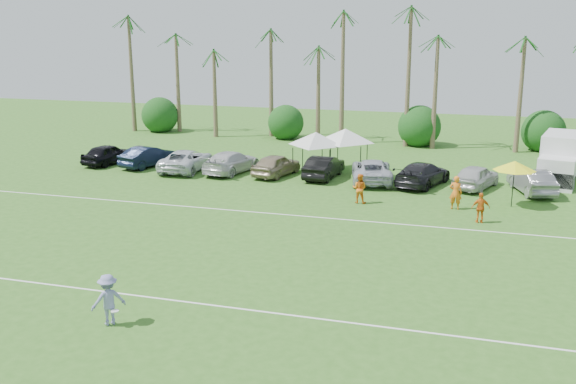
# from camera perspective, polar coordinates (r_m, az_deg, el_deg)

# --- Properties ---
(ground) EXTENTS (120.00, 120.00, 0.00)m
(ground) POSITION_cam_1_polar(r_m,az_deg,el_deg) (23.01, -13.02, -11.24)
(ground) COLOR #32631D
(ground) RESTS_ON ground
(field_lines) EXTENTS (80.00, 12.10, 0.01)m
(field_lines) POSITION_cam_1_polar(r_m,az_deg,el_deg) (29.67, -5.49, -4.98)
(field_lines) COLOR white
(field_lines) RESTS_ON ground
(palm_tree_0) EXTENTS (2.40, 2.40, 8.90)m
(palm_tree_0) POSITION_cam_1_polar(r_m,az_deg,el_deg) (64.77, -14.14, 11.86)
(palm_tree_0) COLOR brown
(palm_tree_0) RESTS_ON ground
(palm_tree_1) EXTENTS (2.40, 2.40, 9.90)m
(palm_tree_1) POSITION_cam_1_polar(r_m,az_deg,el_deg) (62.38, -10.12, 12.79)
(palm_tree_1) COLOR brown
(palm_tree_1) RESTS_ON ground
(palm_tree_2) EXTENTS (2.40, 2.40, 10.90)m
(palm_tree_2) POSITION_cam_1_polar(r_m,az_deg,el_deg) (60.33, -5.77, 13.71)
(palm_tree_2) COLOR brown
(palm_tree_2) RESTS_ON ground
(palm_tree_3) EXTENTS (2.40, 2.40, 11.90)m
(palm_tree_3) POSITION_cam_1_polar(r_m,az_deg,el_deg) (58.95, -2.06, 14.58)
(palm_tree_3) COLOR brown
(palm_tree_3) RESTS_ON ground
(palm_tree_4) EXTENTS (2.40, 2.40, 8.90)m
(palm_tree_4) POSITION_cam_1_polar(r_m,az_deg,el_deg) (57.86, 1.81, 12.03)
(palm_tree_4) COLOR brown
(palm_tree_4) RESTS_ON ground
(palm_tree_5) EXTENTS (2.40, 2.40, 9.90)m
(palm_tree_5) POSITION_cam_1_polar(r_m,az_deg,el_deg) (56.95, 5.81, 12.81)
(palm_tree_5) COLOR brown
(palm_tree_5) RESTS_ON ground
(palm_tree_6) EXTENTS (2.40, 2.40, 10.90)m
(palm_tree_6) POSITION_cam_1_polar(r_m,az_deg,el_deg) (56.33, 9.95, 13.54)
(palm_tree_6) COLOR brown
(palm_tree_6) RESTS_ON ground
(palm_tree_7) EXTENTS (2.40, 2.40, 11.90)m
(palm_tree_7) POSITION_cam_1_polar(r_m,az_deg,el_deg) (56.00, 14.18, 14.19)
(palm_tree_7) COLOR brown
(palm_tree_7) RESTS_ON ground
(palm_tree_8) EXTENTS (2.40, 2.40, 8.90)m
(palm_tree_8) POSITION_cam_1_polar(r_m,az_deg,el_deg) (56.05, 19.22, 11.19)
(palm_tree_8) COLOR brown
(palm_tree_8) RESTS_ON ground
(bush_tree_0) EXTENTS (4.00, 4.00, 4.00)m
(bush_tree_0) POSITION_cam_1_polar(r_m,az_deg,el_deg) (64.66, -11.07, 6.96)
(bush_tree_0) COLOR brown
(bush_tree_0) RESTS_ON ground
(bush_tree_1) EXTENTS (4.00, 4.00, 4.00)m
(bush_tree_1) POSITION_cam_1_polar(r_m,az_deg,el_deg) (59.84, 0.14, 6.65)
(bush_tree_1) COLOR brown
(bush_tree_1) RESTS_ON ground
(bush_tree_2) EXTENTS (4.00, 4.00, 4.00)m
(bush_tree_2) POSITION_cam_1_polar(r_m,az_deg,el_deg) (57.68, 11.73, 6.07)
(bush_tree_2) COLOR brown
(bush_tree_2) RESTS_ON ground
(bush_tree_3) EXTENTS (4.00, 4.00, 4.00)m
(bush_tree_3) POSITION_cam_1_polar(r_m,az_deg,el_deg) (57.76, 21.69, 5.36)
(bush_tree_3) COLOR brown
(bush_tree_3) RESTS_ON ground
(sideline_player_a) EXTENTS (0.74, 0.53, 1.91)m
(sideline_player_a) POSITION_cam_1_polar(r_m,az_deg,el_deg) (36.76, 14.68, -0.05)
(sideline_player_a) COLOR orange
(sideline_player_a) RESTS_ON ground
(sideline_player_b) EXTENTS (0.89, 0.71, 1.73)m
(sideline_player_b) POSITION_cam_1_polar(r_m,az_deg,el_deg) (37.08, 6.37, 0.32)
(sideline_player_b) COLOR orange
(sideline_player_b) RESTS_ON ground
(sideline_player_c) EXTENTS (0.99, 0.56, 1.60)m
(sideline_player_c) POSITION_cam_1_polar(r_m,az_deg,el_deg) (34.58, 16.76, -1.36)
(sideline_player_c) COLOR orange
(sideline_player_c) RESTS_ON ground
(box_truck) EXTENTS (3.42, 6.34, 3.10)m
(box_truck) POSITION_cam_1_polar(r_m,az_deg,el_deg) (45.55, 23.09, 2.89)
(box_truck) COLOR silver
(box_truck) RESTS_ON ground
(canopy_tent_left) EXTENTS (4.03, 4.03, 3.27)m
(canopy_tent_left) POSITION_cam_1_polar(r_m,az_deg,el_deg) (44.82, 2.50, 5.34)
(canopy_tent_left) COLOR black
(canopy_tent_left) RESTS_ON ground
(canopy_tent_right) EXTENTS (4.21, 4.21, 3.41)m
(canopy_tent_right) POSITION_cam_1_polar(r_m,az_deg,el_deg) (45.71, 5.14, 5.63)
(canopy_tent_right) COLOR black
(canopy_tent_right) RESTS_ON ground
(market_umbrella) EXTENTS (2.37, 2.37, 2.64)m
(market_umbrella) POSITION_cam_1_polar(r_m,az_deg,el_deg) (37.93, 19.51, 2.22)
(market_umbrella) COLOR black
(market_umbrella) RESTS_ON ground
(frisbee_player) EXTENTS (1.30, 1.28, 1.79)m
(frisbee_player) POSITION_cam_1_polar(r_m,az_deg,el_deg) (22.79, -15.68, -9.20)
(frisbee_player) COLOR #8082B5
(frisbee_player) RESTS_ON ground
(parked_car_0) EXTENTS (2.51, 4.67, 1.51)m
(parked_car_0) POSITION_cam_1_polar(r_m,az_deg,el_deg) (49.47, -15.70, 3.27)
(parked_car_0) COLOR black
(parked_car_0) RESTS_ON ground
(parked_car_1) EXTENTS (2.82, 4.84, 1.51)m
(parked_car_1) POSITION_cam_1_polar(r_m,az_deg,el_deg) (47.85, -12.33, 3.11)
(parked_car_1) COLOR black
(parked_car_1) RESTS_ON ground
(parked_car_2) EXTENTS (2.74, 5.53, 1.51)m
(parked_car_2) POSITION_cam_1_polar(r_m,az_deg,el_deg) (45.94, -9.02, 2.81)
(parked_car_2) COLOR silver
(parked_car_2) RESTS_ON ground
(parked_car_3) EXTENTS (3.10, 5.51, 1.51)m
(parked_car_3) POSITION_cam_1_polar(r_m,az_deg,el_deg) (44.95, -5.04, 2.68)
(parked_car_3) COLOR silver
(parked_car_3) RESTS_ON ground
(parked_car_4) EXTENTS (2.74, 4.71, 1.51)m
(parked_car_4) POSITION_cam_1_polar(r_m,az_deg,el_deg) (43.83, -1.06, 2.43)
(parked_car_4) COLOR gray
(parked_car_4) RESTS_ON ground
(parked_car_5) EXTENTS (2.00, 4.70, 1.51)m
(parked_car_5) POSITION_cam_1_polar(r_m,az_deg,el_deg) (43.22, 3.21, 2.24)
(parked_car_5) COLOR black
(parked_car_5) RESTS_ON ground
(parked_car_6) EXTENTS (3.53, 5.81, 1.51)m
(parked_car_6) POSITION_cam_1_polar(r_m,az_deg,el_deg) (42.38, 7.46, 1.90)
(parked_car_6) COLOR #B6BAC4
(parked_car_6) RESTS_ON ground
(parked_car_7) EXTENTS (3.67, 5.60, 1.51)m
(parked_car_7) POSITION_cam_1_polar(r_m,az_deg,el_deg) (41.96, 11.88, 1.59)
(parked_car_7) COLOR black
(parked_car_7) RESTS_ON ground
(parked_car_8) EXTENTS (3.20, 4.77, 1.51)m
(parked_car_8) POSITION_cam_1_polar(r_m,az_deg,el_deg) (42.02, 16.37, 1.33)
(parked_car_8) COLOR #BCBCBC
(parked_car_8) RESTS_ON ground
(parked_car_9) EXTENTS (2.82, 4.84, 1.51)m
(parked_car_9) POSITION_cam_1_polar(r_m,az_deg,el_deg) (41.88, 20.85, 0.92)
(parked_car_9) COLOR slate
(parked_car_9) RESTS_ON ground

